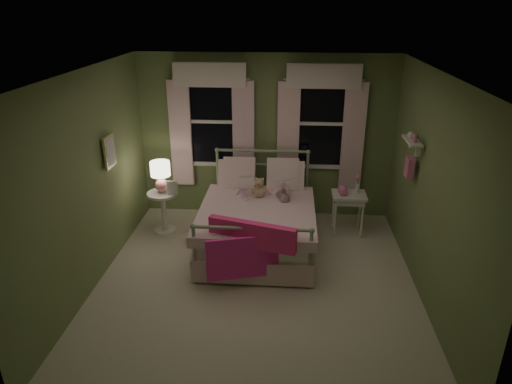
# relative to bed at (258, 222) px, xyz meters

# --- Properties ---
(room_shell) EXTENTS (4.20, 4.20, 4.20)m
(room_shell) POSITION_rel_bed_xyz_m (0.04, -0.93, 0.92)
(room_shell) COLOR #EEE4CD
(room_shell) RESTS_ON ground
(bed) EXTENTS (1.58, 2.04, 1.18)m
(bed) POSITION_rel_bed_xyz_m (0.00, 0.00, 0.00)
(bed) COLOR white
(bed) RESTS_ON ground
(pink_throw) EXTENTS (1.08, 0.44, 0.71)m
(pink_throw) POSITION_rel_bed_xyz_m (-0.00, -1.03, 0.23)
(pink_throw) COLOR #FF3186
(pink_throw) RESTS_ON bed
(child_left) EXTENTS (0.30, 0.25, 0.71)m
(child_left) POSITION_rel_bed_xyz_m (-0.28, 0.42, 0.54)
(child_left) COLOR #F7D1DD
(child_left) RESTS_ON bed
(child_right) EXTENTS (0.43, 0.37, 0.76)m
(child_right) POSITION_rel_bed_xyz_m (0.28, 0.42, 0.56)
(child_right) COLOR #F7D1DD
(child_right) RESTS_ON bed
(book_left) EXTENTS (0.21, 0.14, 0.26)m
(book_left) POSITION_rel_bed_xyz_m (-0.28, 0.17, 0.58)
(book_left) COLOR beige
(book_left) RESTS_ON child_left
(book_right) EXTENTS (0.23, 0.19, 0.26)m
(book_right) POSITION_rel_bed_xyz_m (0.28, 0.17, 0.54)
(book_right) COLOR beige
(book_right) RESTS_ON child_right
(teddy_bear) EXTENTS (0.23, 0.19, 0.31)m
(teddy_bear) POSITION_rel_bed_xyz_m (-0.00, 0.26, 0.41)
(teddy_bear) COLOR tan
(teddy_bear) RESTS_ON bed
(nightstand_left) EXTENTS (0.46, 0.46, 0.65)m
(nightstand_left) POSITION_rel_bed_xyz_m (-1.46, 0.35, 0.03)
(nightstand_left) COLOR white
(nightstand_left) RESTS_ON ground
(table_lamp) EXTENTS (0.29, 0.29, 0.46)m
(table_lamp) POSITION_rel_bed_xyz_m (-1.46, 0.35, 0.57)
(table_lamp) COLOR pink
(table_lamp) RESTS_ON nightstand_left
(book_nightstand) EXTENTS (0.17, 0.23, 0.02)m
(book_nightstand) POSITION_rel_bed_xyz_m (-1.36, 0.27, 0.27)
(book_nightstand) COLOR beige
(book_nightstand) RESTS_ON nightstand_left
(nightstand_right) EXTENTS (0.50, 0.40, 0.64)m
(nightstand_right) POSITION_rel_bed_xyz_m (1.33, 0.51, 0.17)
(nightstand_right) COLOR white
(nightstand_right) RESTS_ON ground
(pink_toy) EXTENTS (0.14, 0.19, 0.14)m
(pink_toy) POSITION_rel_bed_xyz_m (1.23, 0.51, 0.32)
(pink_toy) COLOR pink
(pink_toy) RESTS_ON nightstand_right
(bud_vase) EXTENTS (0.06, 0.06, 0.28)m
(bud_vase) POSITION_rel_bed_xyz_m (1.45, 0.56, 0.41)
(bud_vase) COLOR white
(bud_vase) RESTS_ON nightstand_right
(window_left) EXTENTS (1.34, 0.13, 1.96)m
(window_left) POSITION_rel_bed_xyz_m (-0.81, 1.10, 1.24)
(window_left) COLOR black
(window_left) RESTS_ON room_shell
(window_right) EXTENTS (1.34, 0.13, 1.96)m
(window_right) POSITION_rel_bed_xyz_m (0.89, 1.10, 1.24)
(window_right) COLOR black
(window_right) RESTS_ON room_shell
(wall_shelf) EXTENTS (0.15, 0.50, 0.60)m
(wall_shelf) POSITION_rel_bed_xyz_m (1.94, -0.23, 1.14)
(wall_shelf) COLOR white
(wall_shelf) RESTS_ON room_shell
(framed_picture) EXTENTS (0.03, 0.32, 0.42)m
(framed_picture) POSITION_rel_bed_xyz_m (-1.90, -0.33, 1.12)
(framed_picture) COLOR beige
(framed_picture) RESTS_ON room_shell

